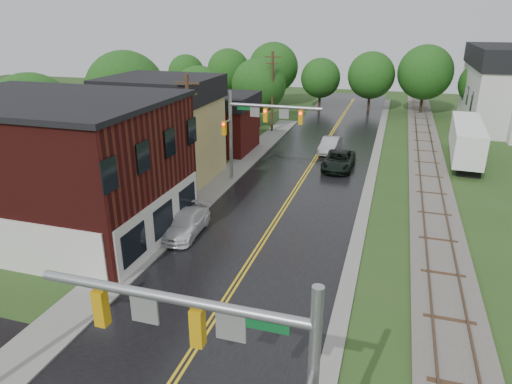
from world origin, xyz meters
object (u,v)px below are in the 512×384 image
at_px(tree_left_e, 260,87).
at_px(sedan_silver, 330,145).
at_px(tree_left_c, 200,95).
at_px(suv_dark, 339,161).
at_px(utility_pole_c, 272,91).
at_px(tree_left_b, 127,93).
at_px(traffic_signal_far, 256,121).
at_px(traffic_signal_near, 227,351).
at_px(pickup_white, 186,224).
at_px(semi_trailer, 467,139).
at_px(tree_left_a, 34,120).
at_px(utility_pole_b, 190,137).
at_px(brick_building, 54,167).

xyz_separation_m(tree_left_e, sedan_silver, (9.84, -8.70, -4.06)).
xyz_separation_m(tree_left_c, suv_dark, (16.30, -7.55, -3.76)).
xyz_separation_m(utility_pole_c, tree_left_b, (-11.05, -12.10, 1.00)).
height_order(traffic_signal_far, utility_pole_c, utility_pole_c).
distance_m(traffic_signal_near, tree_left_c, 41.67).
height_order(traffic_signal_near, pickup_white, traffic_signal_near).
distance_m(tree_left_b, pickup_white, 20.67).
bearing_deg(utility_pole_c, tree_left_e, 137.16).
relative_size(traffic_signal_near, semi_trailer, 0.65).
bearing_deg(traffic_signal_near, utility_pole_c, 103.74).
xyz_separation_m(traffic_signal_far, semi_trailer, (16.67, 10.85, -2.81)).
distance_m(tree_left_b, semi_trailer, 31.82).
xyz_separation_m(utility_pole_c, tree_left_a, (-13.05, -22.10, 0.39)).
relative_size(traffic_signal_near, utility_pole_b, 0.82).
bearing_deg(tree_left_a, tree_left_c, 71.57).
relative_size(utility_pole_b, tree_left_c, 1.18).
height_order(utility_pole_b, tree_left_c, utility_pole_b).
bearing_deg(traffic_signal_near, utility_pole_b, 117.19).
bearing_deg(utility_pole_c, semi_trailer, -17.08).
bearing_deg(traffic_signal_far, semi_trailer, 33.06).
height_order(utility_pole_c, sedan_silver, utility_pole_c).
xyz_separation_m(traffic_signal_near, semi_trailer, (9.73, 35.85, -2.80)).
xyz_separation_m(traffic_signal_near, traffic_signal_far, (-6.94, 25.00, 0.01)).
height_order(utility_pole_c, tree_left_c, utility_pole_c).
bearing_deg(tree_left_e, sedan_silver, -41.49).
relative_size(tree_left_a, tree_left_b, 0.89).
height_order(suv_dark, pickup_white, suv_dark).
xyz_separation_m(utility_pole_b, semi_trailer, (20.01, 15.85, -2.56)).
xyz_separation_m(traffic_signal_near, sedan_silver, (-2.48, 35.20, -4.22)).
relative_size(traffic_signal_near, tree_left_a, 0.85).
xyz_separation_m(utility_pole_b, tree_left_e, (-2.05, 23.90, 0.09)).
bearing_deg(semi_trailer, tree_left_c, 175.68).
xyz_separation_m(utility_pole_b, sedan_silver, (7.79, 15.20, -3.97)).
bearing_deg(tree_left_e, semi_trailer, -20.04).
distance_m(tree_left_e, suv_dark, 18.10).
height_order(traffic_signal_far, pickup_white, traffic_signal_far).
height_order(tree_left_b, suv_dark, tree_left_b).
xyz_separation_m(tree_left_a, tree_left_c, (6.00, 18.00, -0.60)).
distance_m(brick_building, semi_trailer, 34.44).
distance_m(traffic_signal_far, sedan_silver, 11.90).
distance_m(utility_pole_b, tree_left_b, 14.87).
xyz_separation_m(utility_pole_b, tree_left_a, (-13.05, -0.10, 0.39)).
xyz_separation_m(brick_building, tree_left_e, (3.64, 30.90, 0.66)).
height_order(tree_left_e, pickup_white, tree_left_e).
distance_m(tree_left_b, sedan_silver, 20.19).
xyz_separation_m(suv_dark, pickup_white, (-7.25, -15.68, -0.07)).
relative_size(brick_building, traffic_signal_far, 1.95).
xyz_separation_m(traffic_signal_far, tree_left_e, (-5.38, 18.90, -0.16)).
relative_size(traffic_signal_far, tree_left_a, 0.85).
height_order(tree_left_a, pickup_white, tree_left_a).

